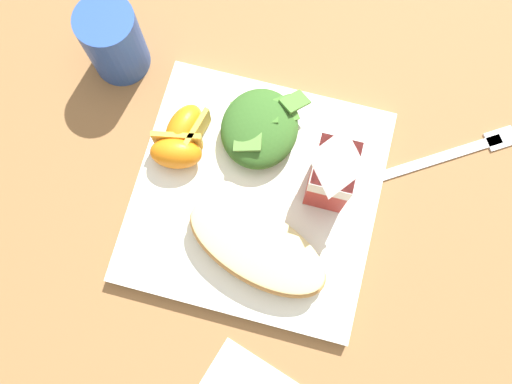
{
  "coord_description": "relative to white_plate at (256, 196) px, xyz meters",
  "views": [
    {
      "loc": [
        0.15,
        0.04,
        0.64
      ],
      "look_at": [
        0.0,
        0.0,
        0.03
      ],
      "focal_mm": 38.7,
      "sensor_mm": 36.0,
      "label": 1
    }
  ],
  "objects": [
    {
      "name": "ground",
      "position": [
        0.0,
        0.0,
        -0.01
      ],
      "size": [
        3.0,
        3.0,
        0.0
      ],
      "primitive_type": "plane",
      "color": "olive"
    },
    {
      "name": "white_plate",
      "position": [
        0.0,
        0.0,
        0.0
      ],
      "size": [
        0.28,
        0.28,
        0.02
      ],
      "primitive_type": "cube",
      "color": "white",
      "rests_on": "ground"
    },
    {
      "name": "green_salad_pile",
      "position": [
        -0.07,
        -0.01,
        0.03
      ],
      "size": [
        0.11,
        0.1,
        0.04
      ],
      "color": "#336023",
      "rests_on": "white_plate"
    },
    {
      "name": "orange_wedge_front",
      "position": [
        -0.05,
        -0.1,
        0.03
      ],
      "size": [
        0.07,
        0.05,
        0.04
      ],
      "color": "orange",
      "rests_on": "white_plate"
    },
    {
      "name": "drinking_blue_cup",
      "position": [
        -0.13,
        -0.21,
        0.04
      ],
      "size": [
        0.07,
        0.07,
        0.1
      ],
      "primitive_type": "cylinder",
      "color": "#284CA3",
      "rests_on": "ground"
    },
    {
      "name": "metal_fork",
      "position": [
        -0.11,
        0.22,
        -0.01
      ],
      "size": [
        0.12,
        0.17,
        0.01
      ],
      "color": "silver",
      "rests_on": "ground"
    },
    {
      "name": "cheesy_pizza_bread",
      "position": [
        0.06,
        0.02,
        0.03
      ],
      "size": [
        0.12,
        0.19,
        0.04
      ],
      "color": "tan",
      "rests_on": "white_plate"
    },
    {
      "name": "milk_carton",
      "position": [
        -0.03,
        0.08,
        0.07
      ],
      "size": [
        0.06,
        0.04,
        0.11
      ],
      "color": "#B7332D",
      "rests_on": "white_plate"
    },
    {
      "name": "orange_wedge_middle",
      "position": [
        -0.02,
        -0.1,
        0.03
      ],
      "size": [
        0.05,
        0.07,
        0.04
      ],
      "color": "orange",
      "rests_on": "white_plate"
    }
  ]
}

